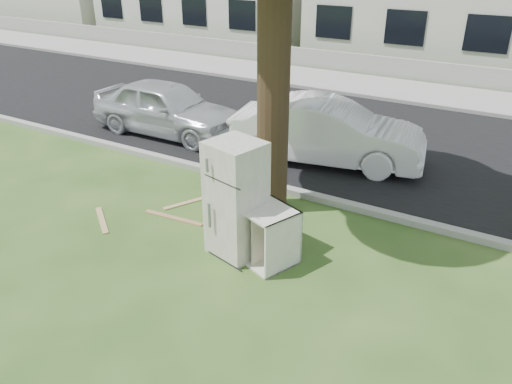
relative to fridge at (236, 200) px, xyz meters
The scene contains 13 objects.
ground 0.95m from the fridge, 56.85° to the right, with size 120.00×120.00×0.00m, color #294C1B.
road 5.83m from the fridge, 88.40° to the left, with size 120.00×7.00×0.01m, color black.
kerb_near 2.39m from the fridge, 85.82° to the left, with size 120.00×0.18×0.12m, color gray.
kerb_far 9.35m from the fridge, 89.01° to the left, with size 120.00×0.18×0.12m, color gray.
sidewalk 10.79m from the fridge, 89.14° to the left, with size 120.00×2.80×0.01m, color gray.
low_wall 12.37m from the fridge, 89.25° to the left, with size 120.00×0.15×0.70m, color gray.
fridge is the anchor object (origin of this frame).
cabinet 0.60m from the fridge, 12.68° to the left, with size 1.12×0.69×0.87m, color silver.
plank_a 1.78m from the fridge, 168.40° to the left, with size 1.16×0.10×0.02m, color #A4784F.
plank_b 2.71m from the fridge, behind, with size 0.97×0.10×0.02m, color tan.
plank_c 2.08m from the fridge, 153.07° to the left, with size 0.85×0.10×0.02m, color tan.
car_center 4.04m from the fridge, 93.46° to the left, with size 1.44×4.12×1.36m, color silver.
car_left 5.73m from the fridge, 139.87° to the left, with size 1.57×3.90×1.33m, color #B6B9BE.
Camera 1 is at (3.40, -5.26, 4.30)m, focal length 35.00 mm.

